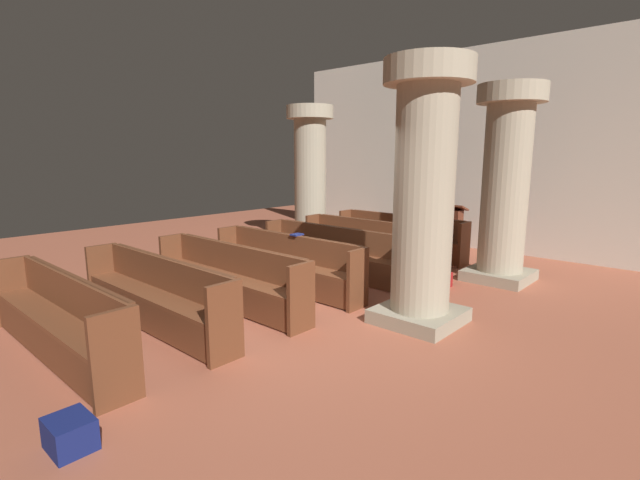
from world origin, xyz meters
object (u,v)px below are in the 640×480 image
object	(u,v)px
pillar_aisle_rear	(424,191)
hymn_book	(297,235)
pew_row_6	(57,315)
kneeler_box_navy	(70,434)
pew_row_2	(331,250)
pew_row_3	(286,261)
pillar_aisle_side	(506,182)
pew_row_4	(229,274)
pew_row_5	(155,292)
kneeler_box_red	(440,279)
lectern	(454,232)
pillar_far_side	(310,173)
pew_row_0	(400,234)
pew_row_1	(369,241)

from	to	relation	value
pillar_aisle_rear	hymn_book	size ratio (longest dim) A/B	17.16
pew_row_6	kneeler_box_navy	distance (m)	1.90
pew_row_2	pew_row_3	size ratio (longest dim) A/B	1.00
pillar_aisle_side	pew_row_3	bearing A→B (deg)	-129.84
pew_row_4	pew_row_6	xyz separation A→B (m)	(0.00, -2.26, 0.00)
pew_row_5	kneeler_box_red	size ratio (longest dim) A/B	9.37
pillar_aisle_rear	lectern	size ratio (longest dim) A/B	3.03
pillar_far_side	hymn_book	xyz separation A→B (m)	(2.39, -2.85, -0.83)
pew_row_4	pew_row_5	size ratio (longest dim) A/B	1.00
pew_row_0	kneeler_box_navy	distance (m)	7.54
pew_row_6	pew_row_3	bearing A→B (deg)	90.00
pew_row_3	pew_row_6	xyz separation A→B (m)	(0.00, -3.39, 0.00)
pillar_aisle_side	pillar_aisle_rear	world-z (taller)	same
pew_row_0	pillar_aisle_side	bearing A→B (deg)	-12.95
pew_row_4	kneeler_box_red	xyz separation A→B (m)	(1.80, 2.93, -0.34)
pew_row_2	pew_row_6	size ratio (longest dim) A/B	1.00
pillar_aisle_side	lectern	xyz separation A→B (m)	(-1.63, 1.60, -1.26)
kneeler_box_navy	lectern	bearing A→B (deg)	97.11
pew_row_2	kneeler_box_red	size ratio (longest dim) A/B	9.37
pew_row_6	pillar_aisle_side	distance (m)	6.79
pew_row_4	pillar_far_side	world-z (taller)	pillar_far_side
lectern	kneeler_box_navy	distance (m)	8.44
pew_row_1	pew_row_5	size ratio (longest dim) A/B	1.00
pillar_aisle_rear	lectern	xyz separation A→B (m)	(-1.63, 4.32, -1.26)
pew_row_2	lectern	bearing A→B (deg)	77.37
pillar_aisle_rear	kneeler_box_red	xyz separation A→B (m)	(-0.57, 1.68, -1.59)
pillar_far_side	pillar_aisle_rear	distance (m)	5.53
pew_row_1	pew_row_2	xyz separation A→B (m)	(0.00, -1.13, 0.00)
hymn_book	pew_row_5	bearing A→B (deg)	-91.53
pew_row_3	pillar_aisle_rear	distance (m)	2.68
pew_row_3	pew_row_2	bearing A→B (deg)	90.00
pew_row_1	pew_row_5	world-z (taller)	same
pew_row_0	lectern	bearing A→B (deg)	54.81
lectern	pew_row_4	bearing A→B (deg)	-97.59
pew_row_0	pew_row_1	distance (m)	1.13
pew_row_1	kneeler_box_navy	size ratio (longest dim) A/B	8.55
pew_row_4	kneeler_box_navy	world-z (taller)	pew_row_4
pew_row_1	pew_row_3	size ratio (longest dim) A/B	1.00
pillar_aisle_side	pew_row_1	bearing A→B (deg)	-166.17
pew_row_1	kneeler_box_navy	world-z (taller)	pew_row_1
pew_row_1	pew_row_3	bearing A→B (deg)	-90.00
pew_row_6	pillar_far_side	xyz separation A→B (m)	(-2.32, 6.44, 1.24)
pillar_far_side	pillar_aisle_rear	bearing A→B (deg)	-31.87
lectern	pillar_far_side	bearing A→B (deg)	-155.44
pew_row_3	pillar_far_side	xyz separation A→B (m)	(-2.32, 3.04, 1.24)
pew_row_2	pillar_aisle_side	distance (m)	3.18
pillar_aisle_rear	kneeler_box_red	bearing A→B (deg)	108.82
pillar_aisle_rear	hymn_book	world-z (taller)	pillar_aisle_rear
pew_row_2	pillar_aisle_side	xyz separation A→B (m)	(2.37, 1.72, 1.24)
lectern	kneeler_box_red	bearing A→B (deg)	-68.17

